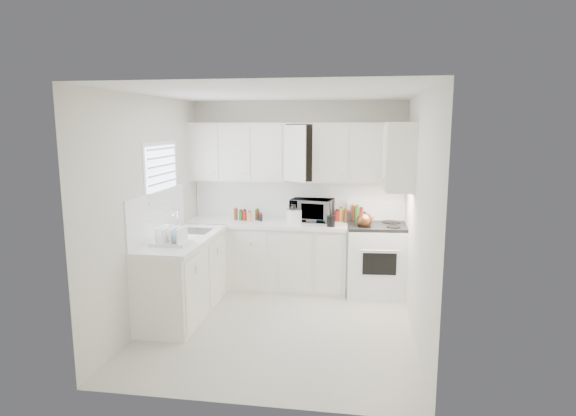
% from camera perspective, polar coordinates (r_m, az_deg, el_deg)
% --- Properties ---
extents(floor, '(3.20, 3.20, 0.00)m').
position_cam_1_polar(floor, '(5.65, -1.11, -13.81)').
color(floor, beige).
rests_on(floor, ground).
extents(ceiling, '(3.20, 3.20, 0.00)m').
position_cam_1_polar(ceiling, '(5.19, -1.20, 13.51)').
color(ceiling, white).
rests_on(ceiling, ground).
extents(wall_back, '(3.00, 0.00, 3.00)m').
position_cam_1_polar(wall_back, '(6.83, 1.14, 1.68)').
color(wall_back, silver).
rests_on(wall_back, ground).
extents(wall_front, '(3.00, 0.00, 3.00)m').
position_cam_1_polar(wall_front, '(3.74, -5.37, -5.16)').
color(wall_front, silver).
rests_on(wall_front, ground).
extents(wall_left, '(0.00, 3.20, 3.20)m').
position_cam_1_polar(wall_left, '(5.72, -16.13, -0.30)').
color(wall_left, silver).
rests_on(wall_left, ground).
extents(wall_right, '(0.00, 3.20, 3.20)m').
position_cam_1_polar(wall_right, '(5.23, 15.26, -1.17)').
color(wall_right, silver).
rests_on(wall_right, ground).
extents(window_blinds, '(0.06, 0.96, 1.06)m').
position_cam_1_polar(window_blinds, '(5.99, -14.68, 2.63)').
color(window_blinds, white).
rests_on(window_blinds, wall_left).
extents(lower_cabinets_back, '(2.22, 0.60, 0.90)m').
position_cam_1_polar(lower_cabinets_back, '(6.78, -2.50, -5.74)').
color(lower_cabinets_back, silver).
rests_on(lower_cabinets_back, floor).
extents(lower_cabinets_left, '(0.60, 1.60, 0.90)m').
position_cam_1_polar(lower_cabinets_left, '(5.98, -12.30, -8.09)').
color(lower_cabinets_left, silver).
rests_on(lower_cabinets_left, floor).
extents(countertop_back, '(2.24, 0.64, 0.05)m').
position_cam_1_polar(countertop_back, '(6.66, -2.55, -1.82)').
color(countertop_back, white).
rests_on(countertop_back, lower_cabinets_back).
extents(countertop_left, '(0.64, 1.62, 0.05)m').
position_cam_1_polar(countertop_left, '(5.85, -12.38, -3.66)').
color(countertop_left, white).
rests_on(countertop_left, lower_cabinets_left).
extents(backsplash_back, '(2.98, 0.02, 0.55)m').
position_cam_1_polar(backsplash_back, '(6.83, 1.13, 1.04)').
color(backsplash_back, white).
rests_on(backsplash_back, wall_back).
extents(backsplash_left, '(0.02, 1.60, 0.55)m').
position_cam_1_polar(backsplash_left, '(5.91, -15.20, -0.68)').
color(backsplash_left, white).
rests_on(backsplash_left, wall_left).
extents(upper_cabinets_back, '(3.00, 0.33, 0.80)m').
position_cam_1_polar(upper_cabinets_back, '(6.64, 0.96, 3.19)').
color(upper_cabinets_back, silver).
rests_on(upper_cabinets_back, wall_back).
extents(upper_cabinets_right, '(0.33, 0.90, 0.80)m').
position_cam_1_polar(upper_cabinets_right, '(5.99, 12.91, 2.22)').
color(upper_cabinets_right, silver).
rests_on(upper_cabinets_right, wall_right).
extents(sink, '(0.42, 0.38, 0.30)m').
position_cam_1_polar(sink, '(6.14, -11.26, -1.60)').
color(sink, gray).
rests_on(sink, countertop_left).
extents(stove, '(0.84, 0.71, 1.23)m').
position_cam_1_polar(stove, '(6.58, 10.54, -4.90)').
color(stove, white).
rests_on(stove, floor).
extents(tea_kettle, '(0.26, 0.22, 0.23)m').
position_cam_1_polar(tea_kettle, '(6.32, 9.07, -1.34)').
color(tea_kettle, brown).
rests_on(tea_kettle, stove).
extents(frying_pan, '(0.37, 0.49, 0.04)m').
position_cam_1_polar(frying_pan, '(6.67, 12.14, -1.67)').
color(frying_pan, black).
rests_on(frying_pan, stove).
extents(microwave, '(0.60, 0.41, 0.38)m').
position_cam_1_polar(microwave, '(6.69, 2.87, 0.09)').
color(microwave, gray).
rests_on(microwave, countertop_back).
extents(rice_cooker, '(0.22, 0.22, 0.21)m').
position_cam_1_polar(rice_cooker, '(6.55, 0.71, -0.82)').
color(rice_cooker, white).
rests_on(rice_cooker, countertop_back).
extents(paper_towel, '(0.12, 0.12, 0.27)m').
position_cam_1_polar(paper_towel, '(6.73, 0.85, -0.30)').
color(paper_towel, white).
rests_on(paper_towel, countertop_back).
extents(utensil_crock, '(0.13, 0.13, 0.34)m').
position_cam_1_polar(utensil_crock, '(6.30, 5.14, -0.68)').
color(utensil_crock, black).
rests_on(utensil_crock, countertop_back).
extents(dish_rack, '(0.42, 0.32, 0.23)m').
position_cam_1_polar(dish_rack, '(5.52, -13.76, -3.04)').
color(dish_rack, white).
rests_on(dish_rack, countertop_left).
extents(spice_left_0, '(0.06, 0.06, 0.13)m').
position_cam_1_polar(spice_left_0, '(6.87, -6.11, -0.74)').
color(spice_left_0, brown).
rests_on(spice_left_0, countertop_back).
extents(spice_left_1, '(0.06, 0.06, 0.13)m').
position_cam_1_polar(spice_left_1, '(6.76, -5.69, -0.90)').
color(spice_left_1, '#216524').
rests_on(spice_left_1, countertop_back).
extents(spice_left_2, '(0.06, 0.06, 0.13)m').
position_cam_1_polar(spice_left_2, '(6.83, -4.90, -0.78)').
color(spice_left_2, red).
rests_on(spice_left_2, countertop_back).
extents(spice_left_3, '(0.06, 0.06, 0.13)m').
position_cam_1_polar(spice_left_3, '(6.73, -4.45, -0.94)').
color(spice_left_3, '#F5B139').
rests_on(spice_left_3, countertop_back).
extents(spice_left_4, '(0.06, 0.06, 0.13)m').
position_cam_1_polar(spice_left_4, '(6.80, -3.67, -0.82)').
color(spice_left_4, '#552F18').
rests_on(spice_left_4, countertop_back).
extents(spice_left_5, '(0.06, 0.06, 0.13)m').
position_cam_1_polar(spice_left_5, '(6.69, -3.20, -0.97)').
color(spice_left_5, black).
rests_on(spice_left_5, countertop_back).
extents(sauce_right_0, '(0.06, 0.06, 0.19)m').
position_cam_1_polar(sauce_right_0, '(6.68, 5.91, -0.77)').
color(sauce_right_0, red).
rests_on(sauce_right_0, countertop_back).
extents(sauce_right_1, '(0.06, 0.06, 0.19)m').
position_cam_1_polar(sauce_right_1, '(6.62, 6.36, -0.87)').
color(sauce_right_1, '#F5B139').
rests_on(sauce_right_1, countertop_back).
extents(sauce_right_2, '(0.06, 0.06, 0.19)m').
position_cam_1_polar(sauce_right_2, '(6.68, 6.86, -0.79)').
color(sauce_right_2, '#552F18').
rests_on(sauce_right_2, countertop_back).
extents(sauce_right_3, '(0.06, 0.06, 0.19)m').
position_cam_1_polar(sauce_right_3, '(6.62, 7.31, -0.90)').
color(sauce_right_3, black).
rests_on(sauce_right_3, countertop_back).
extents(sauce_right_4, '(0.06, 0.06, 0.19)m').
position_cam_1_polar(sauce_right_4, '(6.68, 7.80, -0.82)').
color(sauce_right_4, brown).
rests_on(sauce_right_4, countertop_back).
extents(sauce_right_5, '(0.06, 0.06, 0.19)m').
position_cam_1_polar(sauce_right_5, '(6.62, 8.27, -0.92)').
color(sauce_right_5, '#216524').
rests_on(sauce_right_5, countertop_back).
extents(sauce_right_6, '(0.06, 0.06, 0.19)m').
position_cam_1_polar(sauce_right_6, '(6.68, 8.74, -0.84)').
color(sauce_right_6, red).
rests_on(sauce_right_6, countertop_back).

